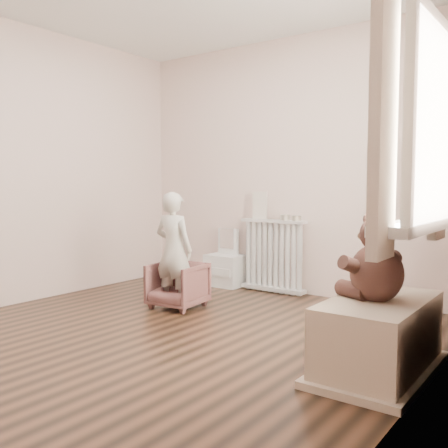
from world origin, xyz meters
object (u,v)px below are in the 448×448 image
Objects in this scene: teddy_bear at (377,261)px; plush_cat at (433,202)px; radiator at (273,255)px; armchair at (178,285)px; toy_bench at (379,339)px; child at (174,250)px; toy_vanity at (225,261)px.

teddy_bear is 2.08× the size of plush_cat.
radiator is 1.15m from armchair.
radiator is at bearing 158.82° from teddy_bear.
armchair is (-0.36, -1.08, -0.18)m from radiator.
armchair is 0.48× the size of toy_bench.
plush_cat is at bearing 76.24° from toy_bench.
child is at bearing -95.29° from armchair.
armchair is at bearing -77.55° from toy_vanity.
toy_vanity is at bearing -177.10° from radiator.
child reaches higher than radiator.
armchair is 2.10m from teddy_bear.
toy_vanity is at bearing 145.71° from toy_bench.
armchair is 2.29m from plush_cat.
plush_cat is at bearing 178.69° from child.
plush_cat is (0.15, 0.60, 0.33)m from teddy_bear.
child is 2.20m from plush_cat.
child is at bearing -170.77° from plush_cat.
radiator is at bearing 136.58° from toy_bench.
toy_bench is at bearing -98.51° from plush_cat.
toy_bench is at bearing -34.29° from toy_vanity.
teddy_bear is at bearing -98.92° from plush_cat.
plush_cat reaches higher than armchair.
radiator is at bearing 2.90° from toy_vanity.
toy_vanity is 0.61× the size of child.
child is (0.00, -0.05, 0.33)m from armchair.
toy_vanity is (-0.59, -0.03, -0.11)m from radiator.
armchair is at bearing -108.47° from radiator.
teddy_bear is (1.99, -0.46, 0.14)m from child.
child is at bearing 168.06° from toy_bench.
radiator is 2.29m from teddy_bear.
teddy_bear reaches higher than armchair.
plush_cat is at bearing 98.88° from teddy_bear.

